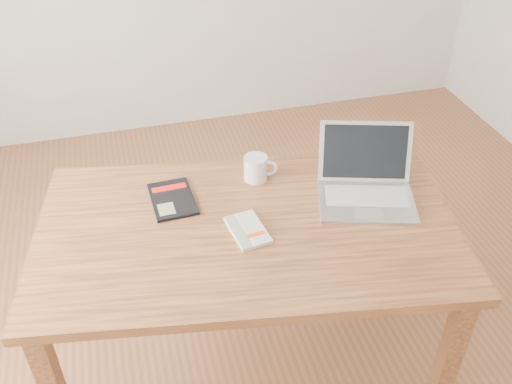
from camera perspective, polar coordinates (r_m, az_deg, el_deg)
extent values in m
plane|color=brown|center=(2.73, 2.66, -13.44)|extent=(4.00, 4.00, 0.00)
cube|color=brown|center=(2.10, -0.89, -3.77)|extent=(1.66, 1.12, 0.04)
cube|color=brown|center=(2.29, 18.65, -15.70)|extent=(0.08, 0.08, 0.71)
cube|color=brown|center=(2.69, -16.69, -5.43)|extent=(0.08, 0.08, 0.71)
cube|color=brown|center=(2.76, 13.23, -3.52)|extent=(0.08, 0.08, 0.71)
cube|color=beige|center=(2.06, -0.82, -3.85)|extent=(0.14, 0.21, 0.01)
cube|color=white|center=(2.06, -0.82, -3.83)|extent=(0.14, 0.20, 0.02)
cube|color=gray|center=(2.04, -1.81, -3.92)|extent=(0.06, 0.19, 0.00)
cube|color=#DF410F|center=(2.03, -0.01, -4.26)|extent=(0.07, 0.03, 0.00)
cube|color=black|center=(2.23, -8.36, -0.70)|extent=(0.17, 0.25, 0.01)
cube|color=red|center=(2.28, -8.70, 0.42)|extent=(0.14, 0.04, 0.00)
cube|color=#83905E|center=(2.17, -8.96, -1.69)|extent=(0.06, 0.07, 0.00)
cube|color=silver|center=(2.22, 11.01, -1.03)|extent=(0.42, 0.35, 0.02)
cube|color=silver|center=(2.24, 10.94, -0.37)|extent=(0.34, 0.22, 0.00)
cube|color=#BCBCC1|center=(2.16, 11.27, -2.09)|extent=(0.12, 0.09, 0.00)
cube|color=silver|center=(2.29, 10.85, 3.99)|extent=(0.37, 0.20, 0.23)
cube|color=black|center=(2.29, 10.87, 3.96)|extent=(0.34, 0.17, 0.20)
cylinder|color=white|center=(2.29, -0.04, 2.41)|extent=(0.10, 0.10, 0.10)
cylinder|color=black|center=(2.27, -0.04, 3.39)|extent=(0.08, 0.08, 0.01)
torus|color=white|center=(2.29, 1.30, 2.39)|extent=(0.07, 0.03, 0.07)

